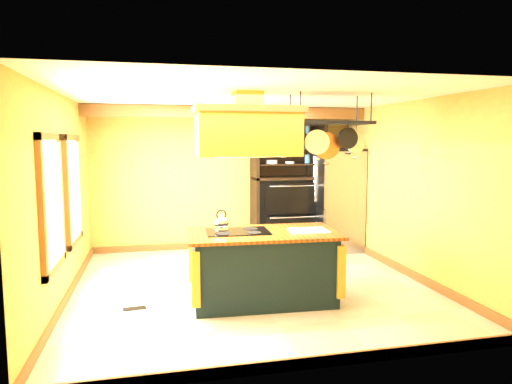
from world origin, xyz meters
name	(u,v)px	position (x,y,z in m)	size (l,w,h in m)	color
floor	(251,286)	(0.00, 0.00, 0.00)	(5.00, 5.00, 0.00)	beige
ceiling	(251,97)	(0.00, 0.00, 2.70)	(5.00, 5.00, 0.00)	white
wall_back	(224,179)	(0.00, 2.50, 1.35)	(5.00, 0.02, 2.70)	gold
wall_front	(310,225)	(0.00, -2.50, 1.35)	(5.00, 0.02, 2.70)	gold
wall_left	(63,198)	(-2.50, 0.00, 1.35)	(0.02, 5.00, 2.70)	gold
wall_right	(410,189)	(2.50, 0.00, 1.35)	(0.02, 5.00, 2.70)	gold
ceiling_beam	(231,112)	(0.00, 1.70, 2.59)	(5.00, 0.15, 0.20)	brown
window_near	(52,203)	(-2.47, -0.80, 1.40)	(0.06, 1.06, 1.56)	brown
window_far	(73,190)	(-2.47, 0.60, 1.40)	(0.06, 1.06, 1.56)	brown
kitchen_island	(262,266)	(0.02, -0.63, 0.47)	(1.98, 1.16, 1.11)	black
range_hood	(247,129)	(-0.18, -0.63, 2.23)	(1.34, 0.76, 0.80)	gold
pot_rack	(330,131)	(0.93, -0.62, 2.22)	(1.14, 0.53, 0.85)	black
refrigerator	(335,202)	(2.07, 1.90, 0.93)	(0.82, 0.97, 1.90)	#96989E
hutch	(287,200)	(1.20, 2.24, 0.93)	(1.38, 0.62, 2.44)	black
floor_register	(134,308)	(-1.62, -0.57, 0.01)	(0.28, 0.12, 0.01)	black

